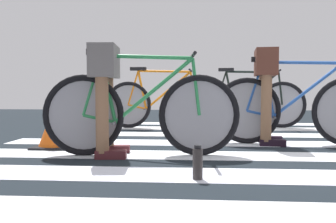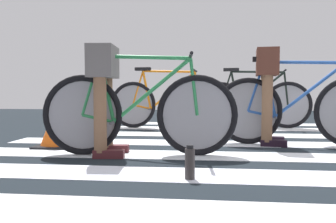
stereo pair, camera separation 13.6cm
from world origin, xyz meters
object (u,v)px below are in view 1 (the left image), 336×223
at_px(bicycle_2_of_4, 296,109).
at_px(bicycle_3_of_4, 161,103).
at_px(cyclist_1_of_4, 105,85).
at_px(traffic_cone, 55,127).
at_px(bicycle_1_of_4, 141,112).
at_px(bicycle_4_of_4, 248,103).
at_px(water_bottle, 198,163).
at_px(cyclist_2_of_4, 266,83).

height_order(bicycle_2_of_4, bicycle_3_of_4, same).
height_order(cyclist_1_of_4, traffic_cone, cyclist_1_of_4).
bearing_deg(bicycle_1_of_4, bicycle_2_of_4, 21.38).
height_order(bicycle_2_of_4, bicycle_4_of_4, same).
height_order(bicycle_4_of_4, traffic_cone, bicycle_4_of_4).
xyz_separation_m(water_bottle, traffic_cone, (-1.41, 1.20, 0.11)).
bearing_deg(bicycle_1_of_4, cyclist_2_of_4, 27.84).
height_order(cyclist_1_of_4, bicycle_3_of_4, cyclist_1_of_4).
bearing_deg(cyclist_2_of_4, bicycle_2_of_4, 0.00).
xyz_separation_m(bicycle_3_of_4, water_bottle, (0.53, -3.13, -0.28)).
bearing_deg(cyclist_1_of_4, bicycle_2_of_4, 18.14).
height_order(water_bottle, traffic_cone, traffic_cone).
distance_m(cyclist_1_of_4, cyclist_2_of_4, 1.74).
relative_size(cyclist_1_of_4, bicycle_4_of_4, 0.56).
distance_m(bicycle_1_of_4, bicycle_4_of_4, 2.91).
height_order(bicycle_4_of_4, water_bottle, bicycle_4_of_4).
relative_size(bicycle_3_of_4, traffic_cone, 3.84).
height_order(cyclist_1_of_4, bicycle_2_of_4, cyclist_1_of_4).
xyz_separation_m(bicycle_2_of_4, bicycle_4_of_4, (-0.22, 1.85, 0.00)).
distance_m(bicycle_3_of_4, bicycle_4_of_4, 1.39).
bearing_deg(bicycle_2_of_4, water_bottle, -117.72).
height_order(bicycle_2_of_4, traffic_cone, bicycle_2_of_4).
xyz_separation_m(cyclist_2_of_4, traffic_cone, (-2.15, -0.40, -0.44)).
xyz_separation_m(bicycle_2_of_4, water_bottle, (-1.05, -1.57, -0.28)).
distance_m(bicycle_2_of_4, bicycle_3_of_4, 2.22).
distance_m(cyclist_2_of_4, bicycle_4_of_4, 1.84).
relative_size(cyclist_1_of_4, bicycle_2_of_4, 0.56).
bearing_deg(bicycle_4_of_4, water_bottle, -95.78).
bearing_deg(cyclist_1_of_4, traffic_cone, 142.65).
xyz_separation_m(bicycle_3_of_4, traffic_cone, (-0.89, -1.93, -0.17)).
distance_m(cyclist_1_of_4, bicycle_3_of_4, 2.36).
relative_size(cyclist_2_of_4, water_bottle, 4.51).
bearing_deg(bicycle_2_of_4, bicycle_1_of_4, -148.16).
distance_m(bicycle_2_of_4, water_bottle, 1.91).
height_order(bicycle_1_of_4, traffic_cone, bicycle_1_of_4).
relative_size(bicycle_1_of_4, cyclist_1_of_4, 1.79).
xyz_separation_m(bicycle_1_of_4, cyclist_2_of_4, (1.23, 0.78, 0.27)).
bearing_deg(traffic_cone, water_bottle, -40.34).
relative_size(cyclist_1_of_4, traffic_cone, 2.14).
height_order(bicycle_1_of_4, bicycle_2_of_4, same).
xyz_separation_m(bicycle_4_of_4, traffic_cone, (-2.24, -2.22, -0.17)).
distance_m(cyclist_1_of_4, water_bottle, 1.25).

